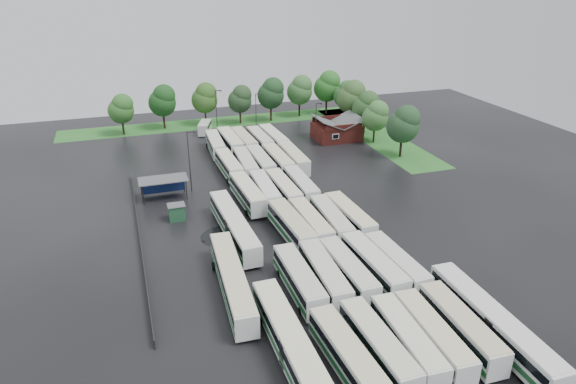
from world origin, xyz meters
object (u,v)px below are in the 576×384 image
object	(u,v)px
artic_bus_west_a	(292,345)
artic_bus_east	(492,323)
minibus	(205,127)
brick_building	(337,131)

from	to	relation	value
artic_bus_west_a	artic_bus_east	bearing A→B (deg)	-9.16
artic_bus_east	minibus	bearing A→B (deg)	101.96
brick_building	artic_bus_east	world-z (taller)	brick_building
minibus	artic_bus_east	bearing A→B (deg)	-59.96
minibus	artic_bus_west_a	bearing A→B (deg)	-74.71
brick_building	artic_bus_east	bearing A→B (deg)	-99.78
artic_bus_west_a	artic_bus_east	distance (m)	21.58
artic_bus_west_a	minibus	xyz separation A→B (m)	(5.10, 79.52, -0.49)
artic_bus_east	minibus	distance (m)	84.45
brick_building	minibus	size ratio (longest dim) A/B	1.49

